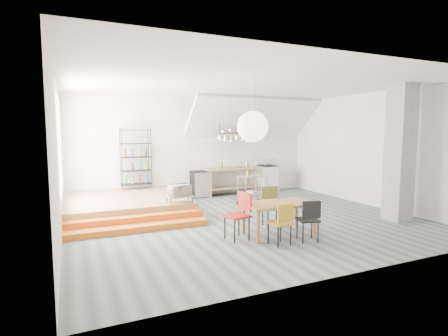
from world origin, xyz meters
name	(u,v)px	position (x,y,z in m)	size (l,w,h in m)	color
floor	(245,220)	(0.00, 0.00, 0.00)	(8.00, 8.00, 0.00)	#4D5759
wall_back	(196,147)	(0.00, 3.50, 1.60)	(8.00, 0.04, 3.20)	silver
wall_left	(58,158)	(-4.00, 0.00, 1.60)	(0.04, 7.00, 3.20)	silver
wall_right	(371,150)	(4.00, 0.00, 1.60)	(0.04, 7.00, 3.20)	silver
ceiling	(246,84)	(0.00, 0.00, 3.20)	(8.00, 7.00, 0.02)	white
slope_ceiling	(253,118)	(1.80, 2.90, 2.55)	(4.40, 1.80, 0.15)	white
window_pane	(60,145)	(-3.98, 1.50, 1.80)	(0.02, 2.50, 2.20)	white
platform	(126,204)	(-2.50, 2.00, 0.20)	(3.00, 3.00, 0.40)	#95714A
step_lower	(140,228)	(-2.50, 0.05, 0.07)	(3.00, 0.35, 0.13)	orange
step_upper	(137,221)	(-2.50, 0.40, 0.13)	(3.00, 0.35, 0.27)	orange
concrete_column	(400,153)	(3.30, -1.50, 1.60)	(0.50, 0.50, 3.20)	gray
kitchen_counter	(231,176)	(1.10, 3.15, 0.63)	(1.80, 0.60, 0.91)	#95714A
stove	(267,178)	(2.50, 3.16, 0.48)	(0.60, 0.60, 1.18)	white
pot_rack	(235,136)	(1.13, 2.92, 1.98)	(1.20, 0.50, 1.43)	#44291B
wire_shelving	(136,158)	(-2.00, 3.20, 1.33)	(0.88, 0.38, 1.80)	black
microwave_shelf	(180,196)	(-1.40, 0.75, 0.55)	(0.60, 0.40, 0.16)	#95714A
paper_lantern	(253,127)	(-0.55, -1.34, 2.20)	(0.60, 0.60, 0.60)	white
dining_table	(279,206)	(0.05, -1.37, 0.60)	(1.45, 0.86, 0.67)	brown
chair_mustard	(282,220)	(-0.28, -1.99, 0.48)	(0.40, 0.40, 0.81)	#A0761B
chair_black	(309,217)	(0.31, -2.02, 0.49)	(0.46, 0.46, 0.82)	black
chair_olive	(271,203)	(0.27, -0.74, 0.53)	(0.47, 0.47, 0.88)	olive
chair_red	(240,212)	(-0.80, -1.31, 0.55)	(0.48, 0.48, 0.92)	#B31C19
rolling_cart	(252,185)	(1.06, 1.58, 0.54)	(0.90, 0.59, 0.83)	silver
mini_fridge	(199,184)	(0.00, 3.20, 0.42)	(0.50, 0.50, 0.85)	black
microwave	(180,190)	(-1.40, 0.75, 0.70)	(0.49, 0.33, 0.27)	beige
bowl	(240,167)	(1.40, 3.10, 0.93)	(0.19, 0.19, 0.05)	silver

